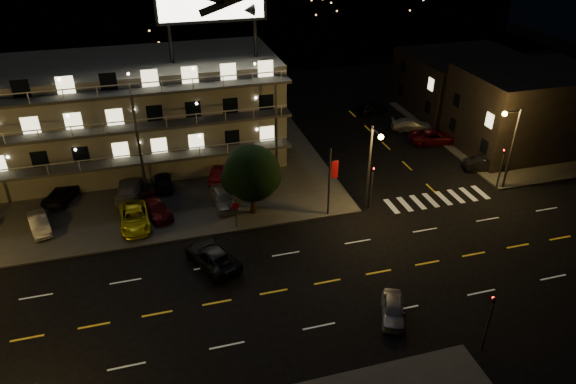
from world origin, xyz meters
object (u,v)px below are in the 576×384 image
object	(u,v)px
lot_car_7	(129,189)
road_car_east	(393,309)
tree	(251,175)
road_car_west	(212,256)
lot_car_2	(135,218)
side_car_0	(486,164)
lot_car_4	(223,198)

from	to	relation	value
lot_car_7	road_car_east	size ratio (longest dim) A/B	1.45
tree	road_car_west	distance (m)	8.14
lot_car_7	road_car_west	distance (m)	13.20
lot_car_2	lot_car_7	xyz separation A→B (m)	(-0.42, 5.01, 0.05)
road_car_east	road_car_west	size ratio (longest dim) A/B	0.69
road_car_east	road_car_west	bearing A→B (deg)	164.11
tree	side_car_0	xyz separation A→B (m)	(24.33, 1.68, -3.19)
road_car_west	road_car_east	bearing A→B (deg)	117.49
road_car_east	lot_car_4	bearing A→B (deg)	140.37
road_car_west	side_car_0	bearing A→B (deg)	172.13
lot_car_7	side_car_0	size ratio (longest dim) A/B	1.24
lot_car_2	tree	bearing A→B (deg)	-5.98
lot_car_2	road_car_west	xyz separation A→B (m)	(5.43, -6.83, -0.13)
lot_car_4	road_car_west	xyz separation A→B (m)	(-2.16, -7.99, -0.16)
lot_car_2	lot_car_7	world-z (taller)	lot_car_7
lot_car_2	road_car_west	size ratio (longest dim) A/B	0.98
lot_car_4	lot_car_7	world-z (taller)	lot_car_7
road_car_west	lot_car_4	bearing A→B (deg)	-128.10
lot_car_4	tree	bearing A→B (deg)	-44.43
lot_car_4	side_car_0	bearing A→B (deg)	-4.60
road_car_east	lot_car_7	bearing A→B (deg)	152.27
lot_car_2	lot_car_4	size ratio (longest dim) A/B	1.18
tree	road_car_west	world-z (taller)	tree
tree	lot_car_7	distance (m)	12.15
lot_car_7	tree	bearing A→B (deg)	157.55
lot_car_2	side_car_0	distance (m)	34.19
side_car_0	tree	bearing A→B (deg)	108.22
tree	lot_car_7	xyz separation A→B (m)	(-10.27, 5.77, -2.97)
lot_car_7	lot_car_4	bearing A→B (deg)	161.21
lot_car_4	road_car_west	size ratio (longest dim) A/B	0.83
lot_car_7	road_car_west	size ratio (longest dim) A/B	1.00
tree	lot_car_4	distance (m)	4.21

